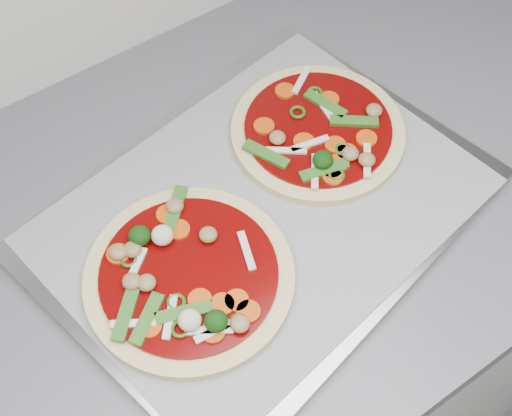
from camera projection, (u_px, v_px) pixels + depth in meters
countertop at (74, 315)px, 0.77m from camera, size 3.60×0.60×0.04m
baking_tray at (262, 214)px, 0.81m from camera, size 0.55×0.45×0.02m
parchment at (262, 210)px, 0.80m from camera, size 0.51×0.41×0.00m
pizza_left at (187, 277)px, 0.74m from camera, size 0.23×0.23×0.04m
pizza_right at (319, 132)px, 0.85m from camera, size 0.25×0.25×0.04m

